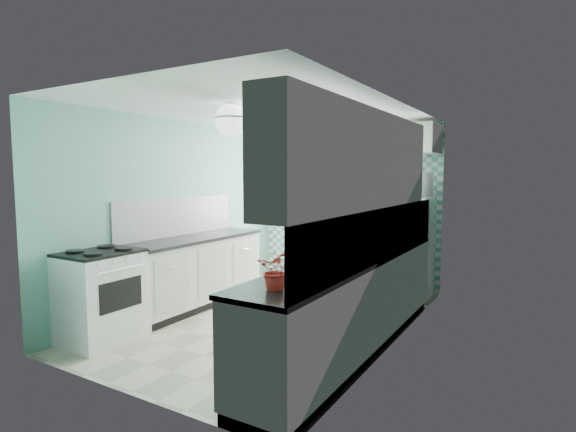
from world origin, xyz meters
The scene contains 26 objects.
floor centered at (0.00, 0.00, -0.01)m, with size 3.00×4.40×0.02m, color beige.
ceiling centered at (0.00, 0.00, 2.51)m, with size 3.00×4.40×0.02m, color white.
wall_back centered at (0.00, 2.21, 1.25)m, with size 3.00×0.02×2.50m, color #70B4A1.
wall_front centered at (0.00, -2.21, 1.25)m, with size 3.00×0.02×2.50m, color #70B4A1.
wall_left centered at (-1.51, 0.00, 1.25)m, with size 0.02×4.40×2.50m, color #70B4A1.
wall_right centered at (1.51, 0.00, 1.25)m, with size 0.02×4.40×2.50m, color #70B4A1.
accent_wall centered at (0.00, 2.19, 1.25)m, with size 3.00×0.01×2.50m, color #5FA996.
window centered at (-0.35, 2.16, 1.55)m, with size 1.04×0.05×1.44m.
backsplash_right centered at (1.49, -0.40, 1.20)m, with size 0.02×3.60×0.51m, color white.
backsplash_left centered at (-1.49, -0.07, 1.20)m, with size 0.02×2.15×0.51m, color white.
upper_cabinets_right centered at (1.33, -0.60, 1.90)m, with size 0.33×3.20×0.90m, color silver.
upper_cabinet_fridge centered at (1.30, 1.83, 2.25)m, with size 0.40×0.74×0.40m, color silver.
ceiling_light centered at (0.00, -0.80, 2.32)m, with size 0.34×0.34×0.35m.
base_cabinets_right centered at (1.20, -0.40, 0.45)m, with size 0.60×3.60×0.90m, color white.
countertop_right centered at (1.19, -0.40, 0.92)m, with size 0.63×3.60×0.04m, color black.
base_cabinets_left centered at (-1.20, -0.07, 0.45)m, with size 0.60×2.15×0.90m, color white.
countertop_left centered at (-1.19, -0.07, 0.92)m, with size 0.63×2.15×0.04m, color black.
fridge centered at (1.11, 1.77, 0.73)m, with size 0.64×0.64×1.46m.
stove centered at (-1.20, -1.53, 0.50)m, with size 0.63×0.79×0.95m.
sink centered at (1.20, 0.38, 0.93)m, with size 0.43×0.36×0.53m.
rug centered at (0.13, 0.77, 0.01)m, with size 0.61×0.87×0.01m, color maroon.
dish_towel centered at (0.89, 0.51, 0.48)m, with size 0.02×0.24×0.36m, color #4EA68D.
fruit_bowl centered at (1.20, -1.56, 0.97)m, with size 0.24×0.24×0.06m, color white.
potted_plant centered at (1.20, -1.85, 1.08)m, with size 0.26×0.23×0.29m, color #AA1608.
soap_bottle centered at (1.25, 0.69, 1.04)m, with size 0.09×0.09×0.19m, color #7CA4B0.
microwave centered at (1.11, 1.77, 1.63)m, with size 0.61×0.41×0.34m, color white.
Camera 1 is at (2.89, -4.52, 1.77)m, focal length 28.00 mm.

